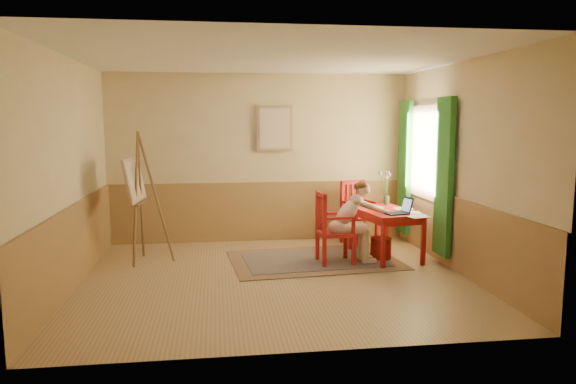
{
  "coord_description": "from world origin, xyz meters",
  "views": [
    {
      "loc": [
        -0.73,
        -6.64,
        2.02
      ],
      "look_at": [
        0.25,
        0.55,
        1.05
      ],
      "focal_mm": 33.18,
      "sensor_mm": 36.0,
      "label": 1
    }
  ],
  "objects": [
    {
      "name": "chair_back",
      "position": [
        1.59,
        1.8,
        0.52
      ],
      "size": [
        0.59,
        0.6,
        1.04
      ],
      "color": "red",
      "rests_on": "room"
    },
    {
      "name": "easel",
      "position": [
        -1.85,
        1.08,
        1.12
      ],
      "size": [
        0.66,
        0.84,
        1.89
      ],
      "color": "brown",
      "rests_on": "room"
    },
    {
      "name": "wastebasket",
      "position": [
        1.65,
        0.74,
        0.16
      ],
      "size": [
        0.32,
        0.32,
        0.32
      ],
      "primitive_type": "cylinder",
      "rotation": [
        0.0,
        0.0,
        -0.07
      ],
      "color": "#A61C15",
      "rests_on": "room"
    },
    {
      "name": "window",
      "position": [
        2.42,
        1.1,
        1.35
      ],
      "size": [
        0.12,
        2.01,
        2.2
      ],
      "color": "white",
      "rests_on": "room"
    },
    {
      "name": "table",
      "position": [
        1.74,
        0.84,
        0.63
      ],
      "size": [
        0.91,
        1.3,
        0.72
      ],
      "color": "red",
      "rests_on": "room"
    },
    {
      "name": "room",
      "position": [
        0.0,
        0.0,
        1.4
      ],
      "size": [
        5.04,
        4.54,
        2.84
      ],
      "color": "tan",
      "rests_on": "ground"
    },
    {
      "name": "wainscot",
      "position": [
        0.0,
        0.8,
        0.5
      ],
      "size": [
        5.0,
        4.5,
        1.0
      ],
      "color": "olive",
      "rests_on": "room"
    },
    {
      "name": "figure",
      "position": [
        1.18,
        0.59,
        0.65
      ],
      "size": [
        0.88,
        0.39,
        1.18
      ],
      "color": "beige",
      "rests_on": "room"
    },
    {
      "name": "vase",
      "position": [
        1.91,
        1.32,
        0.96
      ],
      "size": [
        0.19,
        0.28,
        0.53
      ],
      "color": "#3F724C",
      "rests_on": "table"
    },
    {
      "name": "laptop",
      "position": [
        1.83,
        0.48,
        0.77
      ],
      "size": [
        0.42,
        0.31,
        0.23
      ],
      "color": "#1E2338",
      "rests_on": "table"
    },
    {
      "name": "wall_portrait",
      "position": [
        0.25,
        2.2,
        1.9
      ],
      "size": [
        0.6,
        0.05,
        0.76
      ],
      "color": "tan",
      "rests_on": "room"
    },
    {
      "name": "chair_left",
      "position": [
        0.88,
        0.6,
        0.52
      ],
      "size": [
        0.5,
        0.48,
        1.03
      ],
      "color": "red",
      "rests_on": "room"
    },
    {
      "name": "rug",
      "position": [
        0.67,
        0.8,
        0.01
      ],
      "size": [
        2.53,
        1.8,
        0.02
      ],
      "color": "#8C7251",
      "rests_on": "room"
    },
    {
      "name": "papers",
      "position": [
        1.93,
        0.68,
        0.72
      ],
      "size": [
        0.72,
        1.13,
        0.0
      ],
      "color": "white",
      "rests_on": "table"
    }
  ]
}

